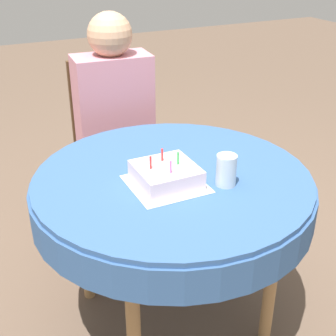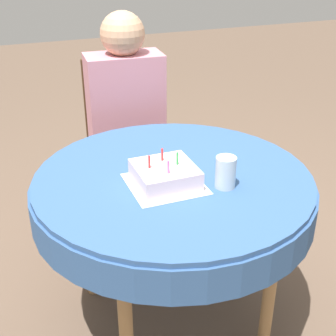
{
  "view_description": "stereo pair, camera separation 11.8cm",
  "coord_description": "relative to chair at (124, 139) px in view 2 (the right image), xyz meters",
  "views": [
    {
      "loc": [
        -0.69,
        -1.4,
        1.54
      ],
      "look_at": [
        -0.03,
        -0.02,
        0.76
      ],
      "focal_mm": 50.0,
      "sensor_mm": 36.0,
      "label": 1
    },
    {
      "loc": [
        -0.58,
        -1.44,
        1.54
      ],
      "look_at": [
        -0.03,
        -0.02,
        0.76
      ],
      "focal_mm": 50.0,
      "sensor_mm": 36.0,
      "label": 2
    }
  ],
  "objects": [
    {
      "name": "birthday_cake",
      "position": [
        -0.11,
        -0.92,
        0.25
      ],
      "size": [
        0.21,
        0.21,
        0.12
      ],
      "color": "silver",
      "rests_on": "dining_table"
    },
    {
      "name": "chair",
      "position": [
        0.0,
        0.0,
        0.0
      ],
      "size": [
        0.45,
        0.45,
        0.93
      ],
      "rotation": [
        0.0,
        0.0,
        -0.08
      ],
      "color": "#4C331E",
      "rests_on": "ground_plane"
    },
    {
      "name": "napkin",
      "position": [
        -0.11,
        -0.92,
        0.21
      ],
      "size": [
        0.26,
        0.26,
        0.0
      ],
      "color": "white",
      "rests_on": "dining_table"
    },
    {
      "name": "person",
      "position": [
        -0.01,
        -0.09,
        0.22
      ],
      "size": [
        0.4,
        0.32,
        1.2
      ],
      "rotation": [
        0.0,
        0.0,
        -0.08
      ],
      "color": "tan",
      "rests_on": "ground_plane"
    },
    {
      "name": "drinking_glass",
      "position": [
        0.08,
        -1.02,
        0.27
      ],
      "size": [
        0.07,
        0.07,
        0.12
      ],
      "color": "silver",
      "rests_on": "dining_table"
    },
    {
      "name": "dining_table",
      "position": [
        -0.06,
        -0.87,
        0.13
      ],
      "size": [
        1.07,
        1.07,
        0.72
      ],
      "color": "#335689",
      "rests_on": "ground_plane"
    },
    {
      "name": "ground_plane",
      "position": [
        -0.06,
        -0.87,
        -0.5
      ],
      "size": [
        12.0,
        12.0,
        0.0
      ],
      "primitive_type": "plane",
      "color": "brown"
    }
  ]
}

